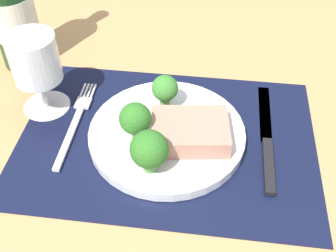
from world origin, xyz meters
The scene contains 11 objects.
ground_plane centered at (0.00, 0.00, -1.50)cm, with size 140.00×110.00×3.00cm, color tan.
placemat centered at (0.00, 0.00, 0.15)cm, with size 44.40×31.32×0.30cm, color black.
plate centered at (0.00, 0.00, 1.10)cm, with size 23.31×23.31×1.60cm, color silver.
steak centered at (3.47, -1.24, 3.37)cm, with size 10.99×8.12×2.95cm, color tan.
broccoli_center centered at (-0.97, 5.29, 5.38)cm, with size 4.07×4.07×5.70cm.
broccoli_near_steak centered at (-4.16, -2.10, 5.73)cm, with size 4.60×4.60×6.23cm.
broccoli_near_fork centered at (-1.34, -7.48, 5.68)cm, with size 5.17×5.17×6.50cm.
fork centered at (-14.57, 1.42, 0.55)cm, with size 2.40×19.20×0.50cm.
knife centered at (14.93, 0.53, 0.60)cm, with size 1.80×23.00×0.80cm.
wine_bottle centered at (-28.43, 16.55, 11.07)cm, with size 7.76×7.76×31.53cm.
wine_glass centered at (-20.43, 4.89, 8.65)cm, with size 7.52×7.52×13.23cm.
Camera 1 is at (5.60, -42.91, 45.83)cm, focal length 44.50 mm.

